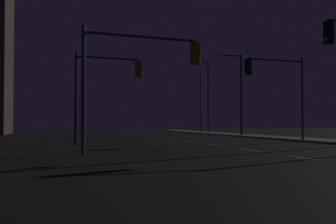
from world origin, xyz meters
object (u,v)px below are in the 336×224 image
(traffic_light_mid_left, at_px, (106,80))
(traffic_light_overhead_east, at_px, (140,65))
(traffic_light_near_left, at_px, (277,80))
(street_lamp_corner, at_px, (206,90))
(street_lamp_median, at_px, (200,95))
(street_lamp_mid_block, at_px, (237,86))

(traffic_light_mid_left, bearing_deg, traffic_light_overhead_east, -85.48)
(traffic_light_mid_left, xyz_separation_m, traffic_light_near_left, (10.42, -0.55, 0.20))
(traffic_light_near_left, relative_size, street_lamp_corner, 0.67)
(traffic_light_overhead_east, height_order, street_lamp_median, street_lamp_median)
(traffic_light_overhead_east, distance_m, street_lamp_median, 30.66)
(street_lamp_mid_block, bearing_deg, traffic_light_overhead_east, -125.68)
(traffic_light_mid_left, relative_size, street_lamp_mid_block, 0.74)
(traffic_light_near_left, distance_m, traffic_light_overhead_east, 11.83)
(traffic_light_overhead_east, distance_m, street_lamp_corner, 28.73)
(street_lamp_mid_block, bearing_deg, traffic_light_mid_left, -143.59)
(traffic_light_overhead_east, bearing_deg, street_lamp_corner, 64.42)
(traffic_light_overhead_east, relative_size, street_lamp_mid_block, 0.72)
(traffic_light_near_left, height_order, street_lamp_mid_block, street_lamp_mid_block)
(traffic_light_near_left, xyz_separation_m, street_lamp_corner, (2.53, 19.37, 0.92))
(traffic_light_near_left, height_order, street_lamp_median, street_lamp_median)
(street_lamp_mid_block, bearing_deg, street_lamp_corner, 84.49)
(traffic_light_overhead_east, distance_m, street_lamp_mid_block, 19.62)
(street_lamp_median, bearing_deg, street_lamp_corner, -90.83)
(traffic_light_overhead_east, height_order, street_lamp_corner, street_lamp_corner)
(street_lamp_corner, height_order, street_lamp_mid_block, street_lamp_corner)
(traffic_light_mid_left, bearing_deg, street_lamp_median, 58.19)
(street_lamp_corner, distance_m, street_lamp_mid_block, 10.02)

